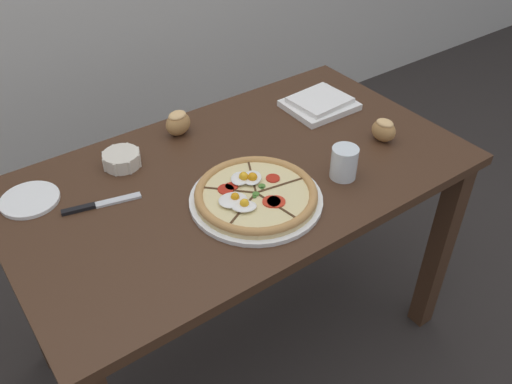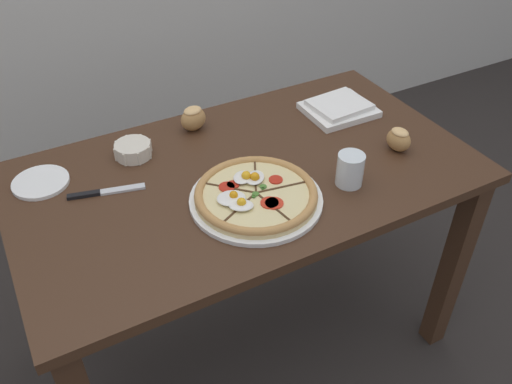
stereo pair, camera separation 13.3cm
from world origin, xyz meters
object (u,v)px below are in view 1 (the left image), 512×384
Objects in this scene: dining_table at (240,204)px; water_glass at (344,164)px; knife_main at (101,204)px; napkin_folded at (320,103)px; bread_piece_near at (178,123)px; bread_piece_mid at (384,130)px; side_saucer at (30,200)px; ramekin_bowl at (122,159)px; pizza at (256,195)px.

water_glass reaches higher than dining_table.
dining_table is 0.39m from knife_main.
bread_piece_near is at bearing 163.86° from napkin_folded.
knife_main is (-0.78, 0.20, -0.03)m from bread_piece_mid.
water_glass is at bearing -163.70° from bread_piece_mid.
bread_piece_near is 0.46m from side_saucer.
bread_piece_near is at bearing 7.31° from side_saucer.
napkin_folded is at bearing -4.33° from side_saucer.
bread_piece_near reaches higher than napkin_folded.
ramekin_bowl is at bearing 139.62° from dining_table.
water_glass reaches higher than pizza.
dining_table is 5.96× the size of napkin_folded.
knife_main is (-0.76, -0.05, -0.01)m from napkin_folded.
bread_piece_near reaches higher than side_saucer.
napkin_folded is at bearing 58.81° from water_glass.
bread_piece_mid is at bearing 16.30° from water_glass.
pizza is 2.29× the size of side_saucer.
pizza is at bearing -35.73° from side_saucer.
pizza is 3.56× the size of bread_piece_near.
dining_table is 3.71× the size of pizza.
napkin_folded reaches higher than side_saucer.
knife_main is 0.63m from water_glass.
bread_piece_near is (-0.04, 0.26, 0.15)m from dining_table.
side_saucer is at bearing 175.67° from napkin_folded.
dining_table is 0.55m from side_saucer.
napkin_folded is 0.36m from water_glass.
bread_piece_near is 0.37m from knife_main.
pizza is at bearing -19.77° from knife_main.
pizza is 0.39m from ramekin_bowl.
dining_table is 14.11× the size of water_glass.
dining_table is at bearing -40.38° from ramekin_bowl.
napkin_folded is 0.90m from side_saucer.
side_saucer is (-0.46, 0.33, -0.01)m from pizza.
water_glass is 0.80m from side_saucer.
bread_piece_mid is (0.67, -0.32, 0.01)m from ramekin_bowl.
bread_piece_mid is at bearing -18.94° from side_saucer.
napkin_folded is (0.44, 0.26, -0.00)m from pizza.
napkin_folded is 0.76m from knife_main.
pizza is at bearing -149.09° from napkin_folded.
knife_main is (-0.12, -0.13, -0.02)m from ramekin_bowl.
dining_table is at bearing 72.75° from pizza.
ramekin_bowl is at bearing -166.03° from bread_piece_near.
bread_piece_mid reaches higher than knife_main.
pizza is 3.11× the size of ramekin_bowl.
water_glass reaches higher than napkin_folded.
bread_piece_near reaches higher than knife_main.
bread_piece_near reaches higher than dining_table.
knife_main is at bearing 155.41° from water_glass.
bread_piece_mid is at bearing 1.66° from pizza.
bread_piece_near is 0.64× the size of side_saucer.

